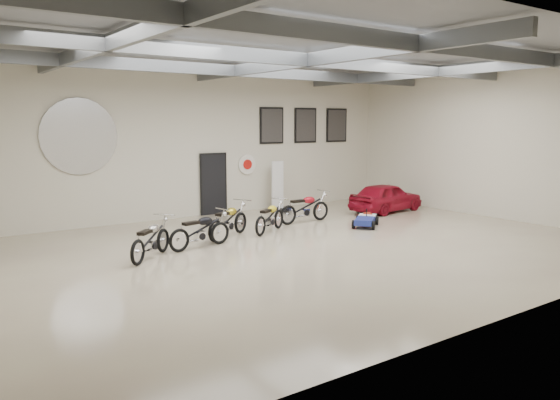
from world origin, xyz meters
TOP-DOWN VIEW (x-y plane):
  - floor at (0.00, 0.00)m, footprint 16.00×12.00m
  - ceiling at (0.00, 0.00)m, footprint 16.00×12.00m
  - back_wall at (0.00, 6.00)m, footprint 16.00×0.02m
  - right_wall at (8.00, 0.00)m, footprint 0.02×12.00m
  - ceiling_beams at (0.00, 0.00)m, footprint 15.80×11.80m
  - door at (0.50, 5.95)m, footprint 0.92×0.08m
  - logo_plaque at (-4.00, 5.95)m, footprint 2.30×0.06m
  - poster_left at (3.00, 5.96)m, footprint 1.05×0.08m
  - poster_mid at (4.60, 5.96)m, footprint 1.05×0.08m
  - poster_right at (6.20, 5.96)m, footprint 1.05×0.08m
  - oil_sign at (1.90, 5.95)m, footprint 0.72×0.10m
  - banner_stand at (2.94, 5.50)m, footprint 0.50×0.21m
  - motorcycle_silver at (-3.77, 1.20)m, footprint 1.78×1.66m
  - motorcycle_black at (-2.31, 1.51)m, footprint 1.92×0.88m
  - motorcycle_gold at (-1.06, 2.23)m, footprint 1.98×1.44m
  - motorcycle_yellow at (0.32, 2.16)m, footprint 1.83×1.39m
  - motorcycle_red at (2.11, 2.79)m, footprint 1.96×0.66m
  - go_kart at (3.33, 1.22)m, footprint 1.62×1.47m
  - vintage_car at (5.85, 2.79)m, footprint 1.63×3.25m

SIDE VIEW (x-z plane):
  - floor at x=0.00m, z-range -0.01..0.01m
  - go_kart at x=3.33m, z-range 0.00..0.55m
  - motorcycle_yellow at x=0.32m, z-range 0.00..0.94m
  - motorcycle_black at x=-2.31m, z-range 0.00..0.96m
  - motorcycle_silver at x=-3.77m, z-range 0.00..0.97m
  - motorcycle_gold at x=-1.06m, z-range 0.00..1.00m
  - motorcycle_red at x=2.11m, z-range 0.00..1.01m
  - vintage_car at x=5.85m, z-range 0.00..1.06m
  - banner_stand at x=2.94m, z-range 0.00..1.83m
  - door at x=0.50m, z-range 0.00..2.10m
  - oil_sign at x=1.90m, z-range 1.34..2.06m
  - back_wall at x=0.00m, z-range 0.00..5.00m
  - right_wall at x=8.00m, z-range 0.00..5.00m
  - logo_plaque at x=-4.00m, z-range 2.22..3.38m
  - poster_left at x=3.00m, z-range 2.42..3.78m
  - poster_mid at x=4.60m, z-range 2.42..3.78m
  - poster_right at x=6.20m, z-range 2.42..3.78m
  - ceiling_beams at x=0.00m, z-range 4.59..4.91m
  - ceiling at x=0.00m, z-range 5.00..5.00m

